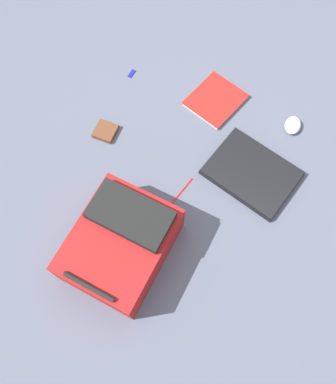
{
  "coord_description": "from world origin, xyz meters",
  "views": [
    {
      "loc": [
        -0.19,
        0.61,
        1.5
      ],
      "look_at": [
        0.05,
        0.05,
        0.02
      ],
      "focal_mm": 37.54,
      "sensor_mm": 36.0,
      "label": 1
    }
  ],
  "objects_px": {
    "computer_mouse": "(293,125)",
    "usb_stick": "(132,73)",
    "laptop": "(252,173)",
    "book_comic": "(215,100)",
    "pen_black": "(183,191)",
    "earbud_pouch": "(105,131)",
    "backpack": "(121,243)"
  },
  "relations": [
    {
      "from": "earbud_pouch",
      "to": "backpack",
      "type": "bearing_deg",
      "value": 123.51
    },
    {
      "from": "backpack",
      "to": "computer_mouse",
      "type": "relative_size",
      "value": 4.69
    },
    {
      "from": "usb_stick",
      "to": "laptop",
      "type": "bearing_deg",
      "value": 157.53
    },
    {
      "from": "pen_black",
      "to": "backpack",
      "type": "bearing_deg",
      "value": 69.16
    },
    {
      "from": "pen_black",
      "to": "usb_stick",
      "type": "bearing_deg",
      "value": -46.17
    },
    {
      "from": "laptop",
      "to": "earbud_pouch",
      "type": "distance_m",
      "value": 0.64
    },
    {
      "from": "laptop",
      "to": "earbud_pouch",
      "type": "height_order",
      "value": "laptop"
    },
    {
      "from": "pen_black",
      "to": "earbud_pouch",
      "type": "relative_size",
      "value": 1.58
    },
    {
      "from": "usb_stick",
      "to": "earbud_pouch",
      "type": "bearing_deg",
      "value": 94.81
    },
    {
      "from": "backpack",
      "to": "earbud_pouch",
      "type": "relative_size",
      "value": 4.77
    },
    {
      "from": "laptop",
      "to": "computer_mouse",
      "type": "relative_size",
      "value": 4.46
    },
    {
      "from": "earbud_pouch",
      "to": "usb_stick",
      "type": "bearing_deg",
      "value": -85.19
    },
    {
      "from": "laptop",
      "to": "book_comic",
      "type": "xyz_separation_m",
      "value": [
        0.26,
        -0.28,
        -0.01
      ]
    },
    {
      "from": "earbud_pouch",
      "to": "usb_stick",
      "type": "xyz_separation_m",
      "value": [
        0.03,
        -0.33,
        -0.01
      ]
    },
    {
      "from": "book_comic",
      "to": "usb_stick",
      "type": "xyz_separation_m",
      "value": [
        0.41,
        0.01,
        -0.01
      ]
    },
    {
      "from": "backpack",
      "to": "usb_stick",
      "type": "xyz_separation_m",
      "value": [
        0.32,
        -0.77,
        -0.09
      ]
    },
    {
      "from": "book_comic",
      "to": "computer_mouse",
      "type": "distance_m",
      "value": 0.35
    },
    {
      "from": "book_comic",
      "to": "computer_mouse",
      "type": "xyz_separation_m",
      "value": [
        -0.35,
        0.0,
        0.01
      ]
    },
    {
      "from": "computer_mouse",
      "to": "earbud_pouch",
      "type": "xyz_separation_m",
      "value": [
        0.73,
        0.33,
        -0.01
      ]
    },
    {
      "from": "backpack",
      "to": "usb_stick",
      "type": "distance_m",
      "value": 0.84
    },
    {
      "from": "computer_mouse",
      "to": "usb_stick",
      "type": "distance_m",
      "value": 0.76
    },
    {
      "from": "backpack",
      "to": "laptop",
      "type": "bearing_deg",
      "value": -125.38
    },
    {
      "from": "book_comic",
      "to": "pen_black",
      "type": "relative_size",
      "value": 2.02
    },
    {
      "from": "laptop",
      "to": "usb_stick",
      "type": "xyz_separation_m",
      "value": [
        0.67,
        -0.28,
        -0.01
      ]
    },
    {
      "from": "computer_mouse",
      "to": "pen_black",
      "type": "distance_m",
      "value": 0.56
    },
    {
      "from": "laptop",
      "to": "pen_black",
      "type": "bearing_deg",
      "value": 37.97
    },
    {
      "from": "laptop",
      "to": "computer_mouse",
      "type": "height_order",
      "value": "computer_mouse"
    },
    {
      "from": "laptop",
      "to": "computer_mouse",
      "type": "bearing_deg",
      "value": -108.22
    },
    {
      "from": "book_comic",
      "to": "earbud_pouch",
      "type": "bearing_deg",
      "value": 41.31
    },
    {
      "from": "computer_mouse",
      "to": "earbud_pouch",
      "type": "relative_size",
      "value": 1.02
    },
    {
      "from": "backpack",
      "to": "computer_mouse",
      "type": "distance_m",
      "value": 0.89
    },
    {
      "from": "book_comic",
      "to": "pen_black",
      "type": "xyz_separation_m",
      "value": [
        -0.03,
        0.46,
        -0.01
      ]
    }
  ]
}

